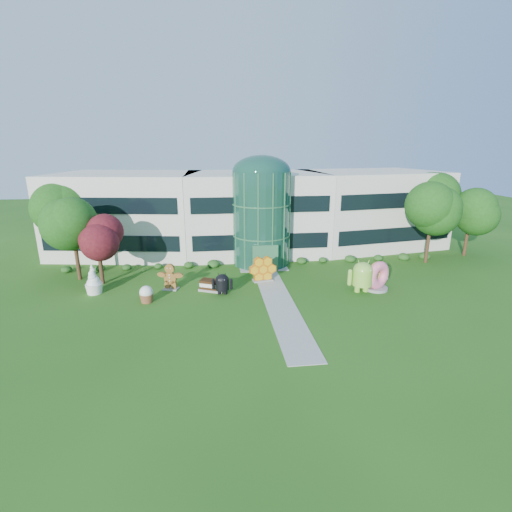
{
  "coord_description": "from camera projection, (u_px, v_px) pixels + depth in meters",
  "views": [
    {
      "loc": [
        -5.31,
        -26.33,
        12.24
      ],
      "look_at": [
        -1.31,
        6.0,
        2.6
      ],
      "focal_mm": 26.0,
      "sensor_mm": 36.0,
      "label": 1
    }
  ],
  "objects": [
    {
      "name": "building",
      "position": [
        255.0,
        212.0,
        44.97
      ],
      "size": [
        46.0,
        15.0,
        9.3
      ],
      "primitive_type": null,
      "color": "beige",
      "rests_on": "ground"
    },
    {
      "name": "tree_red",
      "position": [
        99.0,
        253.0,
        33.62
      ],
      "size": [
        4.0,
        4.0,
        6.0
      ],
      "primitive_type": null,
      "color": "#3F0C14",
      "rests_on": "ground"
    },
    {
      "name": "froyo",
      "position": [
        93.0,
        279.0,
        31.82
      ],
      "size": [
        1.58,
        1.58,
        2.62
      ],
      "primitive_type": null,
      "rotation": [
        0.0,
        0.0,
        0.04
      ],
      "color": "white",
      "rests_on": "ground"
    },
    {
      "name": "trees_backdrop",
      "position": [
        260.0,
        223.0,
        40.34
      ],
      "size": [
        52.0,
        8.0,
        8.4
      ],
      "primitive_type": null,
      "color": "#1B4611",
      "rests_on": "ground"
    },
    {
      "name": "donut",
      "position": [
        377.0,
        275.0,
        32.67
      ],
      "size": [
        2.85,
        2.26,
        2.67
      ],
      "primitive_type": null,
      "rotation": [
        0.0,
        0.0,
        0.47
      ],
      "color": "#FE6096",
      "rests_on": "ground"
    },
    {
      "name": "ice_cream_sandwich",
      "position": [
        212.0,
        285.0,
        32.65
      ],
      "size": [
        2.49,
        1.92,
        0.99
      ],
      "primitive_type": null,
      "rotation": [
        0.0,
        0.0,
        -0.41
      ],
      "color": "black",
      "rests_on": "ground"
    },
    {
      "name": "ground",
      "position": [
        282.0,
        308.0,
        29.16
      ],
      "size": [
        140.0,
        140.0,
        0.0
      ],
      "primitive_type": "plane",
      "color": "#215114",
      "rests_on": "ground"
    },
    {
      "name": "gingerbread",
      "position": [
        170.0,
        276.0,
        32.77
      ],
      "size": [
        2.78,
        1.68,
        2.4
      ],
      "primitive_type": null,
      "rotation": [
        0.0,
        0.0,
        -0.28
      ],
      "color": "brown",
      "rests_on": "ground"
    },
    {
      "name": "honeycomb",
      "position": [
        263.0,
        270.0,
        34.85
      ],
      "size": [
        2.88,
        1.42,
        2.17
      ],
      "primitive_type": null,
      "rotation": [
        0.0,
        0.0,
        0.16
      ],
      "color": "gold",
      "rests_on": "ground"
    },
    {
      "name": "cupcake",
      "position": [
        146.0,
        294.0,
        30.17
      ],
      "size": [
        1.29,
        1.29,
        1.41
      ],
      "primitive_type": null,
      "rotation": [
        0.0,
        0.0,
        -0.11
      ],
      "color": "white",
      "rests_on": "ground"
    },
    {
      "name": "atrium",
      "position": [
        261.0,
        219.0,
        39.19
      ],
      "size": [
        6.0,
        6.0,
        9.8
      ],
      "primitive_type": "cylinder",
      "color": "#194738",
      "rests_on": "ground"
    },
    {
      "name": "android_black",
      "position": [
        222.0,
        283.0,
        31.72
      ],
      "size": [
        2.0,
        1.47,
        2.12
      ],
      "primitive_type": null,
      "rotation": [
        0.0,
        0.0,
        -0.12
      ],
      "color": "black",
      "rests_on": "ground"
    },
    {
      "name": "walkway",
      "position": [
        277.0,
        298.0,
        31.06
      ],
      "size": [
        2.4,
        20.0,
        0.04
      ],
      "primitive_type": "cube",
      "color": "#9E9E93",
      "rests_on": "ground"
    },
    {
      "name": "android_green",
      "position": [
        363.0,
        275.0,
        32.12
      ],
      "size": [
        2.81,
        1.9,
        3.15
      ],
      "primitive_type": null,
      "rotation": [
        0.0,
        0.0,
        0.01
      ],
      "color": "#88C73F",
      "rests_on": "ground"
    }
  ]
}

